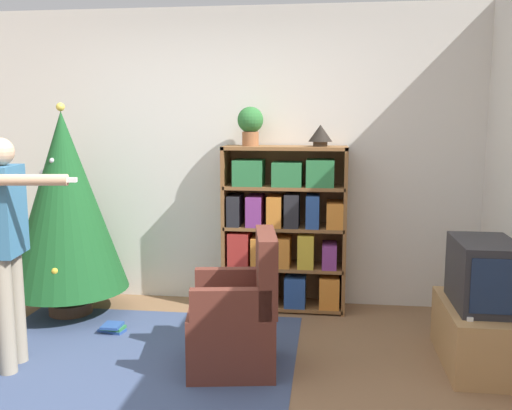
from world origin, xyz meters
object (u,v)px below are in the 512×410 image
Objects in this scene: potted_plant at (250,123)px; christmas_tree at (65,203)px; television at (484,274)px; table_lamp at (320,134)px; armchair at (238,321)px; standing_person at (7,235)px; bookshelf at (283,231)px.

christmas_tree is at bearing -166.08° from potted_plant.
table_lamp is (-1.11, 0.99, 0.88)m from television.
christmas_tree is 1.92m from armchair.
television is at bearing -41.69° from table_lamp.
armchair is 2.80× the size of potted_plant.
table_lamp is (0.50, 1.25, 1.20)m from armchair.
christmas_tree reaches higher than standing_person.
bookshelf is at bearing 11.45° from christmas_tree.
potted_plant is 1.64× the size of table_lamp.
christmas_tree is at bearing -168.55° from bookshelf.
christmas_tree reaches higher than table_lamp.
christmas_tree is (-1.78, -0.36, 0.27)m from bookshelf.
potted_plant is (-1.70, 0.99, 0.97)m from television.
armchair is (1.59, -0.87, -0.63)m from christmas_tree.
potted_plant is at bearing 149.80° from television.
television is 3.27m from christmas_tree.
standing_person is 7.66× the size of table_lamp.
armchair is at bearing -28.84° from christmas_tree.
television is 1.73m from table_lamp.
christmas_tree reaches higher than television.
potted_plant is at bearing 177.71° from bookshelf.
standing_person reaches higher than armchair.
standing_person is (-1.48, -0.18, 0.58)m from armchair.
potted_plant is (-0.28, 0.01, 0.92)m from bookshelf.
armchair is (-0.19, -1.24, -0.36)m from bookshelf.
armchair is at bearing -170.87° from television.
bookshelf is 1.54× the size of armchair.
television is 0.39× the size of standing_person.
christmas_tree reaches higher than armchair.
potted_plant reaches higher than bookshelf.
christmas_tree is 1.68m from potted_plant.
christmas_tree is at bearing -128.06° from armchair.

